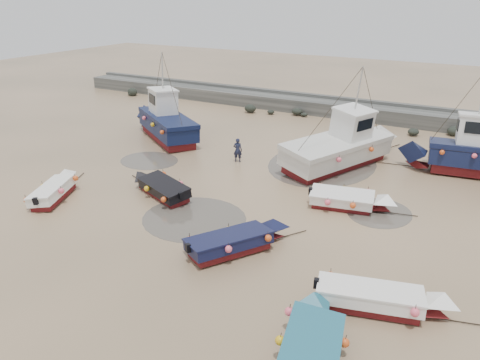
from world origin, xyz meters
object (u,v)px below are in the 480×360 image
at_px(dinghy_0, 57,188).
at_px(dinghy_1, 237,240).
at_px(dinghy_4, 161,185).
at_px(cabin_boat_2, 477,153).
at_px(cabin_boat_0, 164,120).
at_px(dinghy_5, 349,198).
at_px(person, 238,162).
at_px(cabin_boat_1, 342,145).
at_px(dinghy_2, 310,343).
at_px(dinghy_3, 381,298).

xyz_separation_m(dinghy_0, dinghy_1, (11.19, -0.20, -0.00)).
distance_m(dinghy_4, cabin_boat_2, 18.59).
height_order(dinghy_1, dinghy_4, same).
bearing_deg(cabin_boat_0, cabin_boat_2, -48.14).
height_order(dinghy_5, person, dinghy_5).
relative_size(dinghy_1, cabin_boat_1, 0.50).
relative_size(dinghy_1, cabin_boat_2, 0.55).
xyz_separation_m(cabin_boat_0, cabin_boat_1, (13.37, 0.79, -0.04)).
height_order(dinghy_4, cabin_boat_1, cabin_boat_1).
xyz_separation_m(dinghy_0, dinghy_2, (16.17, -4.60, -0.00)).
bearing_deg(person, dinghy_3, 120.57).
bearing_deg(dinghy_4, dinghy_0, 144.56).
xyz_separation_m(dinghy_3, dinghy_4, (-12.78, 4.28, 0.00)).
xyz_separation_m(dinghy_2, cabin_boat_1, (-4.42, 16.90, 0.76)).
distance_m(dinghy_0, dinghy_4, 5.56).
height_order(dinghy_5, cabin_boat_2, cabin_boat_2).
xyz_separation_m(dinghy_3, cabin_boat_0, (-19.10, 12.82, 0.80)).
relative_size(dinghy_1, dinghy_4, 0.98).
bearing_deg(dinghy_0, dinghy_5, 0.04).
relative_size(dinghy_2, dinghy_5, 1.09).
distance_m(dinghy_4, dinghy_5, 9.95).
relative_size(dinghy_4, cabin_boat_0, 0.61).
bearing_deg(dinghy_5, cabin_boat_2, 136.10).
bearing_deg(cabin_boat_2, cabin_boat_0, 90.43).
height_order(dinghy_0, person, dinghy_0).
distance_m(cabin_boat_0, cabin_boat_2, 21.12).
height_order(dinghy_0, cabin_boat_2, cabin_boat_2).
bearing_deg(dinghy_2, cabin_boat_0, 125.51).
relative_size(cabin_boat_1, cabin_boat_2, 1.09).
distance_m(dinghy_4, person, 6.69).
xyz_separation_m(dinghy_2, person, (-10.43, 14.16, -0.55)).
bearing_deg(cabin_boat_0, dinghy_1, -98.58).
xyz_separation_m(cabin_boat_2, person, (-13.56, -4.90, -1.35)).
relative_size(dinghy_0, cabin_boat_0, 0.60).
bearing_deg(dinghy_2, person, 114.05).
bearing_deg(cabin_boat_1, dinghy_3, -44.64).
bearing_deg(dinghy_4, dinghy_3, -86.31).
distance_m(dinghy_0, dinghy_2, 16.81).
distance_m(dinghy_1, person, 11.19).
height_order(dinghy_4, cabin_boat_0, cabin_boat_0).
bearing_deg(cabin_boat_2, dinghy_3, 165.86).
bearing_deg(cabin_boat_0, cabin_boat_1, -52.78).
bearing_deg(dinghy_5, dinghy_3, 12.58).
bearing_deg(cabin_boat_0, dinghy_5, -74.70).
relative_size(dinghy_3, cabin_boat_0, 0.65).
bearing_deg(dinghy_5, person, -123.26).
height_order(dinghy_3, cabin_boat_2, cabin_boat_2).
distance_m(dinghy_0, cabin_boat_1, 17.03).
xyz_separation_m(dinghy_5, cabin_boat_1, (-2.35, 6.06, 0.75)).
xyz_separation_m(dinghy_0, cabin_boat_0, (-1.62, 11.52, 0.79)).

